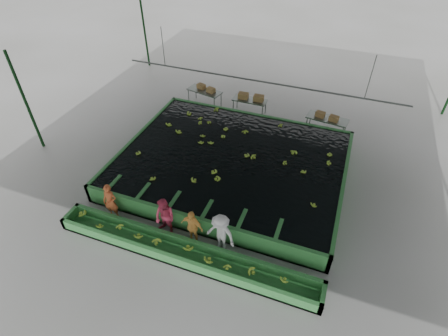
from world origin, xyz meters
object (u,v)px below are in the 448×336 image
at_px(worker_d, 221,234).
at_px(packing_table_mid, 249,106).
at_px(packing_table_right, 326,126).
at_px(box_stack_mid, 251,99).
at_px(worker_a, 110,202).
at_px(sorting_trough, 184,253).
at_px(flotation_tank, 232,164).
at_px(box_stack_right, 326,118).
at_px(packing_table_left, 205,98).
at_px(worker_c, 192,227).
at_px(box_stack_left, 206,90).
at_px(worker_b, 165,217).

xyz_separation_m(worker_d, packing_table_mid, (-1.94, 9.63, -0.43)).
height_order(packing_table_right, box_stack_mid, box_stack_mid).
bearing_deg(packing_table_mid, box_stack_mid, 42.33).
bearing_deg(worker_a, box_stack_mid, 70.19).
distance_m(sorting_trough, box_stack_mid, 10.52).
distance_m(flotation_tank, box_stack_mid, 5.44).
relative_size(packing_table_mid, box_stack_right, 1.61).
bearing_deg(packing_table_mid, box_stack_right, -8.39).
relative_size(worker_d, packing_table_mid, 0.90).
distance_m(worker_a, packing_table_left, 9.64).
xyz_separation_m(worker_c, packing_table_left, (-3.62, 9.63, -0.31)).
bearing_deg(worker_a, box_stack_right, 47.82).
height_order(sorting_trough, packing_table_left, packing_table_left).
distance_m(packing_table_left, packing_table_mid, 2.80).
bearing_deg(box_stack_right, box_stack_left, 174.34).
bearing_deg(worker_a, packing_table_mid, 70.39).
distance_m(sorting_trough, worker_c, 0.96).
relative_size(worker_b, box_stack_mid, 1.17).
relative_size(sorting_trough, box_stack_left, 8.19).
distance_m(packing_table_left, box_stack_left, 0.48).
bearing_deg(box_stack_mid, sorting_trough, -85.74).
bearing_deg(box_stack_left, sorting_trough, -71.32).
bearing_deg(worker_b, worker_c, 14.53).
relative_size(flotation_tank, box_stack_right, 8.35).
height_order(sorting_trough, worker_a, worker_a).
relative_size(packing_table_left, box_stack_mid, 1.42).
xyz_separation_m(packing_table_mid, box_stack_right, (4.37, -0.65, 0.52)).
height_order(sorting_trough, packing_table_mid, packing_table_mid).
xyz_separation_m(flotation_tank, worker_b, (-1.11, -4.30, 0.40)).
bearing_deg(worker_b, box_stack_mid, 102.58).
height_order(flotation_tank, packing_table_left, packing_table_left).
xyz_separation_m(worker_d, box_stack_right, (2.43, 8.98, 0.09)).
xyz_separation_m(packing_table_left, packing_table_right, (7.22, -0.60, 0.01)).
xyz_separation_m(worker_a, worker_c, (3.51, 0.00, -0.04)).
bearing_deg(box_stack_left, worker_c, -69.94).
bearing_deg(box_stack_right, worker_d, -105.14).
relative_size(worker_a, box_stack_right, 1.36).
xyz_separation_m(worker_b, box_stack_right, (4.65, 8.98, 0.11)).
xyz_separation_m(packing_table_left, box_stack_mid, (2.84, 0.04, 0.41)).
distance_m(worker_c, box_stack_left, 10.31).
bearing_deg(box_stack_left, worker_a, -89.84).
xyz_separation_m(worker_c, box_stack_left, (-3.54, 9.69, 0.16)).
height_order(packing_table_right, box_stack_right, box_stack_right).
bearing_deg(box_stack_left, worker_d, -64.30).
height_order(sorting_trough, box_stack_right, box_stack_right).
bearing_deg(packing_table_mid, packing_table_left, 179.92).
bearing_deg(worker_d, flotation_tank, 115.00).
xyz_separation_m(worker_d, packing_table_right, (2.47, 9.03, -0.39)).
bearing_deg(box_stack_left, packing_table_left, -145.55).
relative_size(box_stack_mid, box_stack_right, 1.22).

